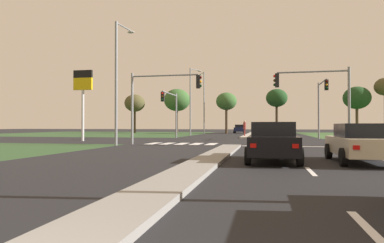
# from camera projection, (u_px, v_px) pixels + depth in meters

# --- Properties ---
(ground_plane) EXTENTS (200.00, 200.00, 0.00)m
(ground_plane) POSITION_uv_depth(u_px,v_px,m) (240.00, 141.00, 30.80)
(ground_plane) COLOR black
(grass_verge_far_left) EXTENTS (35.00, 35.00, 0.01)m
(grass_verge_far_left) POSITION_uv_depth(u_px,v_px,m) (102.00, 134.00, 60.03)
(grass_verge_far_left) COLOR #2D4C28
(grass_verge_far_left) RESTS_ON ground
(median_island_near) EXTENTS (1.20, 22.00, 0.14)m
(median_island_near) POSITION_uv_depth(u_px,v_px,m) (203.00, 163.00, 12.21)
(median_island_near) COLOR gray
(median_island_near) RESTS_ON ground
(median_island_far) EXTENTS (1.20, 36.00, 0.14)m
(median_island_far) POSITION_uv_depth(u_px,v_px,m) (251.00, 134.00, 55.26)
(median_island_far) COLOR #ADA89E
(median_island_far) RESTS_ON ground
(lane_dash_near) EXTENTS (0.14, 2.00, 0.01)m
(lane_dash_near) POSITION_uv_depth(u_px,v_px,m) (369.00, 230.00, 4.61)
(lane_dash_near) COLOR silver
(lane_dash_near) RESTS_ON ground
(lane_dash_second) EXTENTS (0.14, 2.00, 0.01)m
(lane_dash_second) POSITION_uv_depth(u_px,v_px,m) (311.00, 171.00, 10.48)
(lane_dash_second) COLOR silver
(lane_dash_second) RESTS_ON ground
(lane_dash_third) EXTENTS (0.14, 2.00, 0.01)m
(lane_dash_third) POSITION_uv_depth(u_px,v_px,m) (294.00, 155.00, 16.35)
(lane_dash_third) COLOR silver
(lane_dash_third) RESTS_ON ground
(lane_dash_fourth) EXTENTS (0.14, 2.00, 0.01)m
(lane_dash_fourth) POSITION_uv_depth(u_px,v_px,m) (286.00, 147.00, 22.22)
(lane_dash_fourth) COLOR silver
(lane_dash_fourth) RESTS_ON ground
(stop_bar_near) EXTENTS (6.40, 0.50, 0.01)m
(stop_bar_near) POSITION_uv_depth(u_px,v_px,m) (290.00, 146.00, 23.17)
(stop_bar_near) COLOR silver
(stop_bar_near) RESTS_ON ground
(crosswalk_bar_near) EXTENTS (0.70, 2.80, 0.01)m
(crosswalk_bar_near) POSITION_uv_depth(u_px,v_px,m) (153.00, 143.00, 27.03)
(crosswalk_bar_near) COLOR silver
(crosswalk_bar_near) RESTS_ON ground
(crosswalk_bar_second) EXTENTS (0.70, 2.80, 0.01)m
(crosswalk_bar_second) POSITION_uv_depth(u_px,v_px,m) (167.00, 144.00, 26.80)
(crosswalk_bar_second) COLOR silver
(crosswalk_bar_second) RESTS_ON ground
(crosswalk_bar_third) EXTENTS (0.70, 2.80, 0.01)m
(crosswalk_bar_third) POSITION_uv_depth(u_px,v_px,m) (182.00, 144.00, 26.56)
(crosswalk_bar_third) COLOR silver
(crosswalk_bar_third) RESTS_ON ground
(crosswalk_bar_fourth) EXTENTS (0.70, 2.80, 0.01)m
(crosswalk_bar_fourth) POSITION_uv_depth(u_px,v_px,m) (197.00, 144.00, 26.32)
(crosswalk_bar_fourth) COLOR silver
(crosswalk_bar_fourth) RESTS_ON ground
(crosswalk_bar_fifth) EXTENTS (0.70, 2.80, 0.01)m
(crosswalk_bar_fifth) POSITION_uv_depth(u_px,v_px,m) (212.00, 144.00, 26.08)
(crosswalk_bar_fifth) COLOR silver
(crosswalk_bar_fifth) RESTS_ON ground
(car_navy_near) EXTENTS (2.05, 4.38, 1.59)m
(car_navy_near) POSITION_uv_depth(u_px,v_px,m) (240.00, 129.00, 64.47)
(car_navy_near) COLOR #161E47
(car_navy_near) RESTS_ON ground
(car_black_second) EXTENTS (1.99, 4.29, 1.53)m
(car_black_second) POSITION_uv_depth(u_px,v_px,m) (273.00, 141.00, 13.36)
(car_black_second) COLOR black
(car_black_second) RESTS_ON ground
(car_beige_third) EXTENTS (2.01, 4.49, 1.47)m
(car_beige_third) POSITION_uv_depth(u_px,v_px,m) (361.00, 143.00, 12.97)
(car_beige_third) COLOR #BCAD8E
(car_beige_third) RESTS_ON ground
(traffic_signal_far_left) EXTENTS (0.32, 5.64, 5.00)m
(traffic_signal_far_left) POSITION_uv_depth(u_px,v_px,m) (171.00, 106.00, 36.72)
(traffic_signal_far_left) COLOR gray
(traffic_signal_far_left) RESTS_ON ground
(traffic_signal_near_right) EXTENTS (4.98, 0.32, 5.29)m
(traffic_signal_near_right) POSITION_uv_depth(u_px,v_px,m) (319.00, 92.00, 23.21)
(traffic_signal_near_right) COLOR gray
(traffic_signal_near_right) RESTS_ON ground
(traffic_signal_far_right) EXTENTS (0.32, 5.00, 5.84)m
(traffic_signal_far_right) POSITION_uv_depth(u_px,v_px,m) (321.00, 99.00, 34.00)
(traffic_signal_far_right) COLOR gray
(traffic_signal_far_right) RESTS_ON ground
(traffic_signal_near_left) EXTENTS (5.40, 0.32, 5.34)m
(traffic_signal_near_left) POSITION_uv_depth(u_px,v_px,m) (158.00, 94.00, 25.54)
(traffic_signal_near_left) COLOR gray
(traffic_signal_near_left) RESTS_ON ground
(street_lamp_second) EXTENTS (0.60, 2.41, 8.78)m
(street_lamp_second) POSITION_uv_depth(u_px,v_px,m) (118.00, 76.00, 24.63)
(street_lamp_second) COLOR gray
(street_lamp_second) RESTS_ON ground
(street_lamp_third) EXTENTS (1.37, 1.87, 9.52)m
(street_lamp_third) POSITION_uv_depth(u_px,v_px,m) (191.00, 98.00, 48.88)
(street_lamp_third) COLOR gray
(street_lamp_third) RESTS_ON ground
(street_lamp_fourth) EXTENTS (1.38, 2.08, 10.70)m
(street_lamp_fourth) POSITION_uv_depth(u_px,v_px,m) (204.00, 100.00, 59.98)
(street_lamp_fourth) COLOR gray
(street_lamp_fourth) RESTS_ON ground
(pedestrian_at_median) EXTENTS (0.34, 0.34, 1.90)m
(pedestrian_at_median) POSITION_uv_depth(u_px,v_px,m) (245.00, 126.00, 42.27)
(pedestrian_at_median) COLOR maroon
(pedestrian_at_median) RESTS_ON median_island_far
(fuel_price_totem) EXTENTS (1.80, 0.24, 6.45)m
(fuel_price_totem) POSITION_uv_depth(u_px,v_px,m) (83.00, 89.00, 31.50)
(fuel_price_totem) COLOR silver
(fuel_price_totem) RESTS_ON ground
(treeline_near) EXTENTS (3.86, 3.86, 7.31)m
(treeline_near) POSITION_uv_depth(u_px,v_px,m) (135.00, 103.00, 65.62)
(treeline_near) COLOR #423323
(treeline_near) RESTS_ON ground
(treeline_second) EXTENTS (4.99, 4.99, 8.39)m
(treeline_second) POSITION_uv_depth(u_px,v_px,m) (177.00, 100.00, 65.82)
(treeline_second) COLOR #423323
(treeline_second) RESTS_ON ground
(treeline_third) EXTENTS (3.57, 3.57, 7.12)m
(treeline_third) POSITION_uv_depth(u_px,v_px,m) (226.00, 102.00, 59.62)
(treeline_third) COLOR #423323
(treeline_third) RESTS_ON ground
(treeline_fourth) EXTENTS (3.75, 3.75, 7.89)m
(treeline_fourth) POSITION_uv_depth(u_px,v_px,m) (277.00, 98.00, 61.15)
(treeline_fourth) COLOR #423323
(treeline_fourth) RESTS_ON ground
(treeline_fifth) EXTENTS (4.44, 4.44, 7.93)m
(treeline_fifth) POSITION_uv_depth(u_px,v_px,m) (357.00, 98.00, 57.70)
(treeline_fifth) COLOR #423323
(treeline_fifth) RESTS_ON ground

